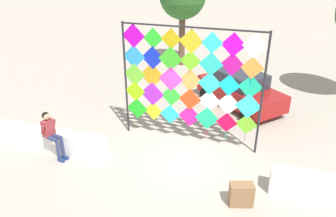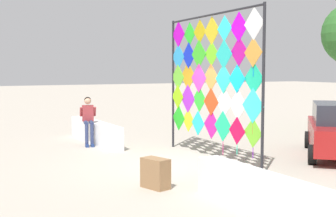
{
  "view_description": "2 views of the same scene",
  "coord_description": "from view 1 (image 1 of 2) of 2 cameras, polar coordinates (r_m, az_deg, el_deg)",
  "views": [
    {
      "loc": [
        1.92,
        -8.13,
        5.82
      ],
      "look_at": [
        -0.74,
        0.54,
        1.52
      ],
      "focal_mm": 34.48,
      "sensor_mm": 36.0,
      "label": 1
    },
    {
      "loc": [
        10.23,
        -5.51,
        2.47
      ],
      "look_at": [
        -0.69,
        0.22,
        1.41
      ],
      "focal_mm": 49.32,
      "sensor_mm": 36.0,
      "label": 2
    }
  ],
  "objects": [
    {
      "name": "cardboard_box_large",
      "position": [
        8.71,
        12.82,
        -14.6
      ],
      "size": [
        0.67,
        0.49,
        0.63
      ],
      "primitive_type": "cube",
      "rotation": [
        0.0,
        0.0,
        0.29
      ],
      "color": "olive",
      "rests_on": "ground"
    },
    {
      "name": "plaza_ledge_left",
      "position": [
        11.34,
        -20.28,
        -5.15
      ],
      "size": [
        4.04,
        0.46,
        0.72
      ],
      "primitive_type": "cube",
      "color": "white",
      "rests_on": "ground"
    },
    {
      "name": "ground",
      "position": [
        10.18,
        3.15,
        -9.53
      ],
      "size": [
        120.0,
        120.0,
        0.0
      ],
      "primitive_type": "plane",
      "color": "#ADA393"
    },
    {
      "name": "seated_vendor",
      "position": [
        10.56,
        -19.92,
        -3.88
      ],
      "size": [
        0.73,
        0.55,
        1.56
      ],
      "color": "navy",
      "rests_on": "ground"
    },
    {
      "name": "parked_car",
      "position": [
        13.9,
        12.55,
        3.42
      ],
      "size": [
        3.98,
        3.84,
        1.5
      ],
      "color": "maroon",
      "rests_on": "ground"
    },
    {
      "name": "kite_display_rack",
      "position": [
        10.3,
        3.73,
        5.32
      ],
      "size": [
        4.62,
        0.2,
        3.96
      ],
      "color": "#232328",
      "rests_on": "ground"
    }
  ]
}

